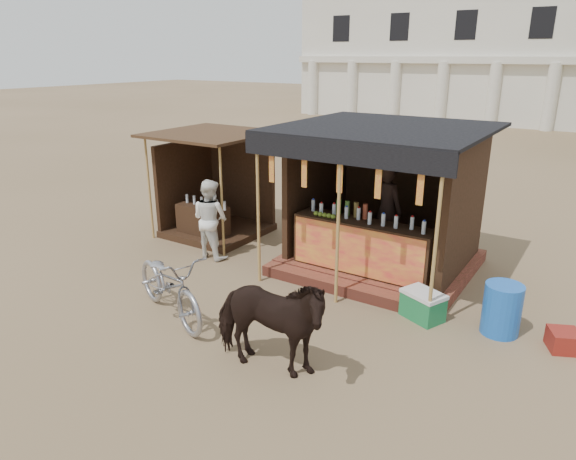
{
  "coord_description": "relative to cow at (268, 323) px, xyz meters",
  "views": [
    {
      "loc": [
        4.6,
        -5.5,
        4.0
      ],
      "look_at": [
        0.0,
        1.6,
        1.1
      ],
      "focal_mm": 32.0,
      "sensor_mm": 36.0,
      "label": 1
    }
  ],
  "objects": [
    {
      "name": "cooler",
      "position": [
        1.22,
        2.52,
        -0.48
      ],
      "size": [
        0.76,
        0.66,
        0.46
      ],
      "color": "#1A783F",
      "rests_on": "ground"
    },
    {
      "name": "main_stall",
      "position": [
        -0.2,
        4.08,
        0.31
      ],
      "size": [
        3.6,
        3.61,
        2.78
      ],
      "color": "brown",
      "rests_on": "ground"
    },
    {
      "name": "secondary_stall",
      "position": [
        -4.37,
        3.96,
        0.13
      ],
      "size": [
        2.4,
        2.4,
        2.38
      ],
      "color": "#361E13",
      "rests_on": "ground"
    },
    {
      "name": "background_building",
      "position": [
        -3.2,
        30.67,
        3.26
      ],
      "size": [
        26.0,
        7.45,
        8.18
      ],
      "color": "silver",
      "rests_on": "ground"
    },
    {
      "name": "blue_barrel",
      "position": [
        2.35,
        2.72,
        -0.32
      ],
      "size": [
        0.71,
        0.71,
        0.79
      ],
      "primitive_type": "cylinder",
      "rotation": [
        0.0,
        0.0,
        0.35
      ],
      "color": "blue",
      "rests_on": "ground"
    },
    {
      "name": "bystander",
      "position": [
        -3.35,
        2.72,
        0.11
      ],
      "size": [
        0.82,
        0.66,
        1.65
      ],
      "primitive_type": "imported",
      "rotation": [
        0.0,
        0.0,
        3.1
      ],
      "color": "white",
      "rests_on": "ground"
    },
    {
      "name": "ground",
      "position": [
        -1.2,
        0.72,
        -0.72
      ],
      "size": [
        120.0,
        120.0,
        0.0
      ],
      "primitive_type": "plane",
      "color": "#846B4C",
      "rests_on": "ground"
    },
    {
      "name": "cow",
      "position": [
        0.0,
        0.0,
        0.0
      ],
      "size": [
        1.8,
        1.03,
        1.43
      ],
      "primitive_type": "imported",
      "rotation": [
        0.0,
        0.0,
        1.73
      ],
      "color": "black",
      "rests_on": "ground"
    },
    {
      "name": "red_crate",
      "position": [
        3.22,
        2.72,
        -0.57
      ],
      "size": [
        0.53,
        0.53,
        0.29
      ],
      "primitive_type": "cube",
      "rotation": [
        0.0,
        0.0,
        0.42
      ],
      "color": "maroon",
      "rests_on": "ground"
    },
    {
      "name": "motorbike",
      "position": [
        -2.17,
        0.39,
        -0.15
      ],
      "size": [
        2.28,
        1.45,
        1.13
      ],
      "primitive_type": "imported",
      "rotation": [
        0.0,
        0.0,
        1.22
      ],
      "color": "#999AA1",
      "rests_on": "ground"
    }
  ]
}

